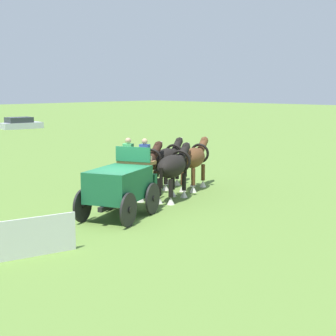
% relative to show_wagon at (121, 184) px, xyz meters
% --- Properties ---
extents(ground_plane, '(220.00, 220.00, 0.00)m').
position_rel_show_wagon_xyz_m(ground_plane, '(-0.15, -0.06, -1.19)').
color(ground_plane, olive).
extents(show_wagon, '(5.38, 2.90, 2.71)m').
position_rel_show_wagon_xyz_m(show_wagon, '(0.00, 0.00, 0.00)').
color(show_wagon, '#195B38').
rests_on(show_wagon, ground).
extents(draft_horse_rear_near, '(3.04, 1.66, 2.23)m').
position_rel_show_wagon_xyz_m(draft_horse_rear_near, '(2.94, 1.87, 0.17)').
color(draft_horse_rear_near, '#331E14').
rests_on(draft_horse_rear_near, ground).
extents(draft_horse_rear_off, '(3.05, 1.68, 2.22)m').
position_rel_show_wagon_xyz_m(draft_horse_rear_off, '(3.42, 0.66, 0.16)').
color(draft_horse_rear_off, black).
rests_on(draft_horse_rear_off, ground).
extents(draft_horse_lead_near, '(2.96, 1.63, 2.17)m').
position_rel_show_wagon_xyz_m(draft_horse_lead_near, '(5.36, 2.84, 0.12)').
color(draft_horse_lead_near, black).
rests_on(draft_horse_lead_near, ground).
extents(draft_horse_lead_off, '(2.88, 1.60, 2.25)m').
position_rel_show_wagon_xyz_m(draft_horse_lead_off, '(5.84, 1.63, 0.18)').
color(draft_horse_lead_off, brown).
rests_on(draft_horse_lead_off, ground).
extents(parked_vehicle_f, '(4.63, 2.51, 1.25)m').
position_rel_show_wagon_xyz_m(parked_vehicle_f, '(18.87, 38.23, -0.65)').
color(parked_vehicle_f, silver).
rests_on(parked_vehicle_f, ground).
extents(sponsor_banner, '(3.13, 0.78, 1.10)m').
position_rel_show_wagon_xyz_m(sponsor_banner, '(-5.01, -1.61, -0.64)').
color(sponsor_banner, silver).
rests_on(sponsor_banner, ground).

